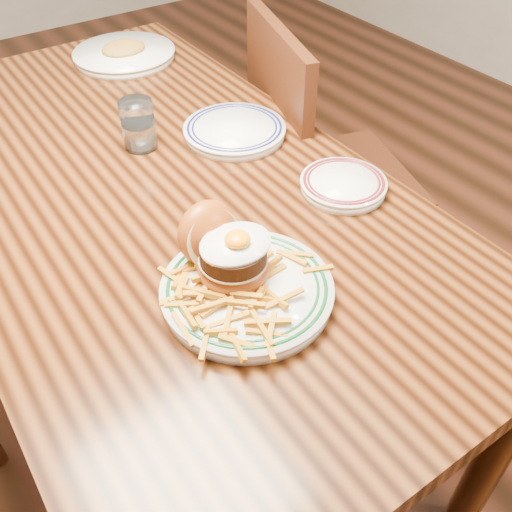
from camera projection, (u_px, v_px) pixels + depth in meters
floor at (182, 385)px, 1.71m from camera, size 6.00×6.00×0.00m
table at (157, 211)px, 1.27m from camera, size 0.85×1.60×0.75m
chair_right at (315, 170)px, 1.68m from camera, size 0.54×0.54×0.93m
main_plate at (240, 276)px, 0.94m from camera, size 0.29×0.30×0.14m
side_plate at (343, 184)px, 1.17m from camera, size 0.18×0.18×0.03m
rear_plate at (235, 130)px, 1.33m from camera, size 0.24×0.24×0.03m
water_glass at (139, 127)px, 1.27m from camera, size 0.07×0.07×0.11m
far_plate at (124, 54)px, 1.64m from camera, size 0.29×0.29×0.05m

